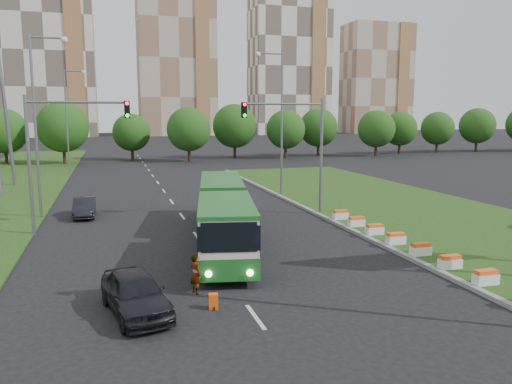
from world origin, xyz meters
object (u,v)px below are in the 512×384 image
object	(u,v)px
traffic_mast_median	(299,138)
pedestrian	(195,274)
car_left_far	(84,207)
traffic_mast_left	(59,142)
articulated_bus	(221,213)
car_left_near	(135,293)
shopping_trolley	(213,301)

from	to	relation	value
traffic_mast_median	pedestrian	bearing A→B (deg)	-125.47
car_left_far	pedestrian	distance (m)	17.53
car_left_far	pedestrian	size ratio (longest dim) A/B	2.53
traffic_mast_left	articulated_bus	bearing A→B (deg)	-27.73
car_left_near	pedestrian	world-z (taller)	pedestrian
articulated_bus	car_left_near	xyz separation A→B (m)	(-5.03, -9.08, -0.85)
articulated_bus	pedestrian	bearing A→B (deg)	-98.29
articulated_bus	pedestrian	size ratio (longest dim) A/B	10.13
traffic_mast_median	traffic_mast_left	xyz separation A→B (m)	(-15.16, -1.00, 0.00)
articulated_bus	car_left_far	distance (m)	11.88
car_left_near	shopping_trolley	size ratio (longest dim) A/B	7.97
traffic_mast_median	traffic_mast_left	world-z (taller)	same
shopping_trolley	car_left_far	bearing A→B (deg)	114.17
traffic_mast_left	car_left_far	size ratio (longest dim) A/B	2.02
traffic_mast_median	car_left_far	bearing A→B (deg)	165.38
car_left_far	shopping_trolley	world-z (taller)	car_left_far
traffic_mast_left	shopping_trolley	distance (m)	16.00
car_left_near	traffic_mast_left	bearing A→B (deg)	92.44
car_left_near	car_left_far	distance (m)	18.40
traffic_mast_left	articulated_bus	xyz separation A→B (m)	(8.47, -4.45, -3.75)
traffic_mast_median	traffic_mast_left	bearing A→B (deg)	-176.23
car_left_far	shopping_trolley	bearing A→B (deg)	-74.16
traffic_mast_median	car_left_far	xyz separation A→B (m)	(-14.19, 3.70, -4.70)
articulated_bus	pedestrian	xyz separation A→B (m)	(-2.69, -7.70, -0.82)
traffic_mast_median	car_left_near	size ratio (longest dim) A/B	1.81
traffic_mast_median	articulated_bus	size ratio (longest dim) A/B	0.50
traffic_mast_left	shopping_trolley	size ratio (longest dim) A/B	14.41
traffic_mast_median	pedestrian	distance (m)	16.78
car_left_near	pedestrian	size ratio (longest dim) A/B	2.82
pedestrian	shopping_trolley	size ratio (longest dim) A/B	2.82
shopping_trolley	car_left_near	bearing A→B (deg)	-178.60
articulated_bus	car_left_far	size ratio (longest dim) A/B	4.00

